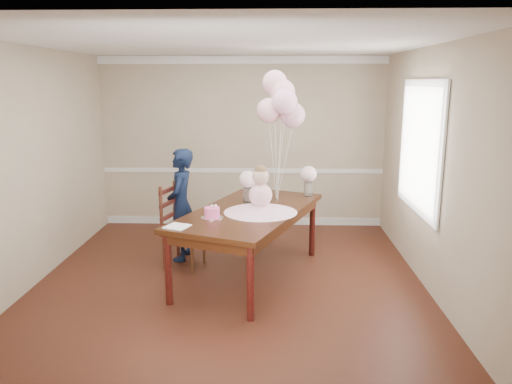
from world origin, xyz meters
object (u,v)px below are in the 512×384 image
object	(u,v)px
birthday_cake	(212,212)
woman	(181,205)
dining_table_top	(249,212)
dining_chair_seat	(184,231)

from	to	relation	value
birthday_cake	woman	distance (m)	1.14
dining_table_top	birthday_cake	size ratio (longest dim) A/B	13.33
dining_table_top	birthday_cake	world-z (taller)	birthday_cake
dining_table_top	dining_chair_seat	xyz separation A→B (m)	(-0.83, 0.31, -0.34)
dining_chair_seat	birthday_cake	bearing A→B (deg)	-41.82
dining_chair_seat	woman	size ratio (longest dim) A/B	0.31
dining_chair_seat	woman	bearing A→B (deg)	121.57
dining_table_top	woman	size ratio (longest dim) A/B	1.52
woman	birthday_cake	bearing A→B (deg)	29.27
dining_chair_seat	woman	xyz separation A→B (m)	(-0.09, 0.30, 0.26)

